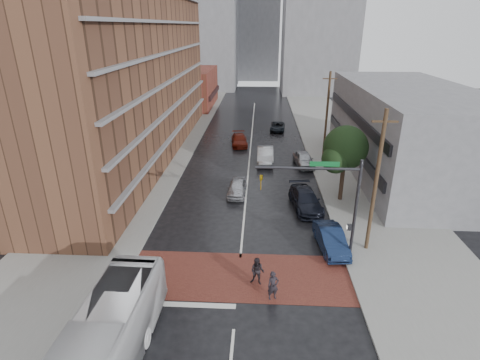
# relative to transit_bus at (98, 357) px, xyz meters

# --- Properties ---
(ground) EXTENTS (160.00, 160.00, 0.00)m
(ground) POSITION_rel_transit_bus_xyz_m (5.50, 7.56, -1.64)
(ground) COLOR black
(ground) RESTS_ON ground
(crosswalk) EXTENTS (14.00, 5.00, 0.02)m
(crosswalk) POSITION_rel_transit_bus_xyz_m (5.50, 8.06, -1.63)
(crosswalk) COLOR brown
(crosswalk) RESTS_ON ground
(sidewalk_west) EXTENTS (9.00, 90.00, 0.15)m
(sidewalk_west) POSITION_rel_transit_bus_xyz_m (-6.00, 32.56, -1.56)
(sidewalk_west) COLOR gray
(sidewalk_west) RESTS_ON ground
(sidewalk_east) EXTENTS (9.00, 90.00, 0.15)m
(sidewalk_east) POSITION_rel_transit_bus_xyz_m (17.00, 32.56, -1.56)
(sidewalk_east) COLOR gray
(sidewalk_east) RESTS_ON ground
(apartment_block) EXTENTS (10.00, 44.00, 28.00)m
(apartment_block) POSITION_rel_transit_bus_xyz_m (-8.50, 31.56, 12.36)
(apartment_block) COLOR brown
(apartment_block) RESTS_ON ground
(storefront_west) EXTENTS (8.00, 16.00, 7.00)m
(storefront_west) POSITION_rel_transit_bus_xyz_m (-6.50, 61.56, 1.86)
(storefront_west) COLOR brown
(storefront_west) RESTS_ON ground
(building_east) EXTENTS (11.00, 26.00, 9.00)m
(building_east) POSITION_rel_transit_bus_xyz_m (22.00, 27.56, 2.86)
(building_east) COLOR gray
(building_east) RESTS_ON ground
(distant_tower_west) EXTENTS (18.00, 16.00, 32.00)m
(distant_tower_west) POSITION_rel_transit_bus_xyz_m (-8.50, 85.56, 14.36)
(distant_tower_west) COLOR gray
(distant_tower_west) RESTS_ON ground
(distant_tower_east) EXTENTS (16.00, 14.00, 36.00)m
(distant_tower_east) POSITION_rel_transit_bus_xyz_m (19.50, 79.56, 16.36)
(distant_tower_east) COLOR gray
(distant_tower_east) RESTS_ON ground
(distant_tower_center) EXTENTS (12.00, 10.00, 24.00)m
(distant_tower_center) POSITION_rel_transit_bus_xyz_m (5.50, 102.56, 10.36)
(distant_tower_center) COLOR gray
(distant_tower_center) RESTS_ON ground
(street_tree) EXTENTS (4.20, 4.10, 6.90)m
(street_tree) POSITION_rel_transit_bus_xyz_m (14.02, 19.59, 3.09)
(street_tree) COLOR #332319
(street_tree) RESTS_ON ground
(signal_mast) EXTENTS (6.50, 0.30, 7.20)m
(signal_mast) POSITION_rel_transit_bus_xyz_m (11.35, 10.06, 3.09)
(signal_mast) COLOR #2D2D33
(signal_mast) RESTS_ON ground
(utility_pole_near) EXTENTS (1.60, 0.26, 10.00)m
(utility_pole_near) POSITION_rel_transit_bus_xyz_m (14.30, 11.56, 3.50)
(utility_pole_near) COLOR #473321
(utility_pole_near) RESTS_ON ground
(utility_pole_far) EXTENTS (1.60, 0.26, 10.00)m
(utility_pole_far) POSITION_rel_transit_bus_xyz_m (14.30, 31.56, 3.50)
(utility_pole_far) COLOR #473321
(utility_pole_far) RESTS_ON ground
(transit_bus) EXTENTS (3.00, 11.83, 3.28)m
(transit_bus) POSITION_rel_transit_bus_xyz_m (0.00, 0.00, 0.00)
(transit_bus) COLOR silver
(transit_bus) RESTS_ON ground
(pedestrian_a) EXTENTS (0.77, 0.62, 1.82)m
(pedestrian_a) POSITION_rel_transit_bus_xyz_m (7.58, 6.06, -0.73)
(pedestrian_a) COLOR black
(pedestrian_a) RESTS_ON ground
(pedestrian_b) EXTENTS (1.02, 0.89, 1.79)m
(pedestrian_b) POSITION_rel_transit_bus_xyz_m (6.67, 7.38, -0.74)
(pedestrian_b) COLOR black
(pedestrian_b) RESTS_ON ground
(car_travel_a) EXTENTS (1.84, 4.14, 1.39)m
(car_travel_a) POSITION_rel_transit_bus_xyz_m (4.66, 20.39, -0.95)
(car_travel_a) COLOR #B2B3BA
(car_travel_a) RESTS_ON ground
(car_travel_b) EXTENTS (1.81, 5.20, 1.71)m
(car_travel_b) POSITION_rel_transit_bus_xyz_m (7.34, 29.53, -0.78)
(car_travel_b) COLOR #B6BABE
(car_travel_b) RESTS_ON ground
(car_travel_c) EXTENTS (2.49, 5.05, 1.41)m
(car_travel_c) POSITION_rel_transit_bus_xyz_m (3.99, 35.98, -0.93)
(car_travel_c) COLOR #66170B
(car_travel_c) RESTS_ON ground
(suv_travel) EXTENTS (2.43, 4.63, 1.24)m
(suv_travel) POSITION_rel_transit_bus_xyz_m (9.29, 43.69, -1.02)
(suv_travel) COLOR black
(suv_travel) RESTS_ON ground
(car_parked_near) EXTENTS (2.12, 4.77, 1.52)m
(car_parked_near) POSITION_rel_transit_bus_xyz_m (11.80, 11.56, -0.88)
(car_parked_near) COLOR #111F3E
(car_parked_near) RESTS_ON ground
(car_parked_mid) EXTENTS (2.91, 5.70, 1.58)m
(car_parked_mid) POSITION_rel_transit_bus_xyz_m (10.70, 17.87, -0.85)
(car_parked_mid) COLOR black
(car_parked_mid) RESTS_ON ground
(car_parked_far) EXTENTS (2.43, 4.80, 1.57)m
(car_parked_far) POSITION_rel_transit_bus_xyz_m (11.64, 28.53, -0.86)
(car_parked_far) COLOR #9C9FA3
(car_parked_far) RESTS_ON ground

